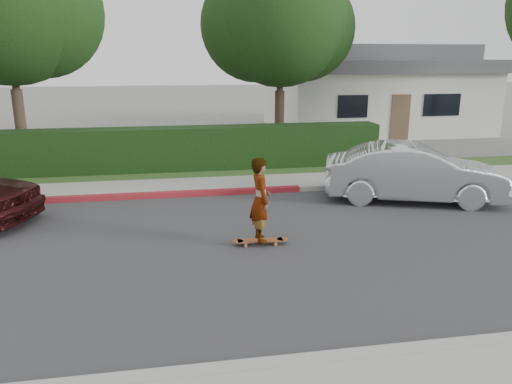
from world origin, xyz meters
TOP-DOWN VIEW (x-y plane):
  - ground at (0.00, 0.00)m, footprint 120.00×120.00m
  - road at (0.00, 0.00)m, footprint 60.00×8.00m
  - curb_near at (0.00, -4.10)m, footprint 60.00×0.20m
  - curb_far at (0.00, 4.10)m, footprint 60.00×0.20m
  - curb_red_section at (-5.00, 4.10)m, footprint 12.00×0.21m
  - sidewalk_far at (0.00, 5.00)m, footprint 60.00×1.60m
  - planting_strip at (0.00, 6.60)m, footprint 60.00×1.60m
  - hedge at (-3.00, 7.20)m, footprint 15.00×1.00m
  - tree_left at (-7.51, 8.69)m, footprint 5.99×5.21m
  - tree_center at (1.49, 9.19)m, footprint 5.66×4.84m
  - house at (8.00, 16.00)m, footprint 10.60×8.60m
  - skateboard at (-0.86, 0.11)m, footprint 1.16×0.27m
  - skateboarder at (-0.86, 0.11)m, footprint 0.45×0.65m
  - car_silver at (3.73, 2.62)m, footprint 4.90×3.03m

SIDE VIEW (x-z plane):
  - ground at x=0.00m, z-range 0.00..0.00m
  - road at x=0.00m, z-range 0.00..0.01m
  - planting_strip at x=0.00m, z-range 0.00..0.10m
  - sidewalk_far at x=0.00m, z-range 0.00..0.12m
  - curb_near at x=0.00m, z-range 0.00..0.15m
  - curb_far at x=0.00m, z-range 0.00..0.15m
  - curb_red_section at x=-5.00m, z-range 0.00..0.15m
  - skateboard at x=-0.86m, z-range 0.05..0.15m
  - hedge at x=-3.00m, z-range 0.00..1.50m
  - car_silver at x=3.73m, z-range 0.00..1.53m
  - skateboarder at x=-0.86m, z-range 0.12..1.83m
  - house at x=8.00m, z-range -0.05..4.25m
  - tree_center at x=1.49m, z-range 1.18..8.62m
  - tree_left at x=-7.51m, z-range 1.26..9.26m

